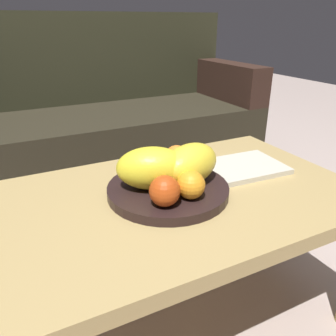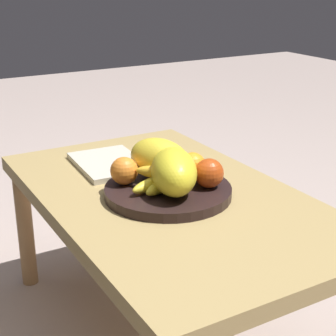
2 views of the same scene
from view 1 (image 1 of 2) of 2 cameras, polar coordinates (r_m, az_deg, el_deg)
name	(u,v)px [view 1 (image 1 of 2)]	position (r m, az deg, el deg)	size (l,w,h in m)	color
ground_plane	(173,314)	(1.16, 0.85, -23.60)	(8.00, 8.00, 0.00)	#AF9C94
coffee_table	(174,211)	(0.92, 0.99, -7.26)	(1.00, 0.60, 0.43)	tan
couch	(104,125)	(1.97, -10.78, 7.23)	(1.70, 0.70, 0.90)	black
fruit_bowl	(168,190)	(0.89, 0.00, -3.69)	(0.32, 0.32, 0.03)	black
melon_large_front	(153,168)	(0.85, -2.64, -0.01)	(0.19, 0.11, 0.11)	yellow
melon_smaller_beside	(190,164)	(0.88, 3.76, 0.68)	(0.18, 0.11, 0.11)	yellow
orange_front	(177,157)	(0.97, 1.48, 1.83)	(0.07, 0.07, 0.07)	orange
orange_left	(191,185)	(0.81, 3.92, -2.89)	(0.07, 0.07, 0.07)	orange
apple_front	(165,191)	(0.78, -0.57, -3.92)	(0.07, 0.07, 0.07)	#B84214
banana_bunch	(159,172)	(0.88, -1.47, -0.74)	(0.16, 0.17, 0.06)	yellow
magazine	(242,167)	(1.06, 12.43, 0.12)	(0.25, 0.18, 0.02)	beige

